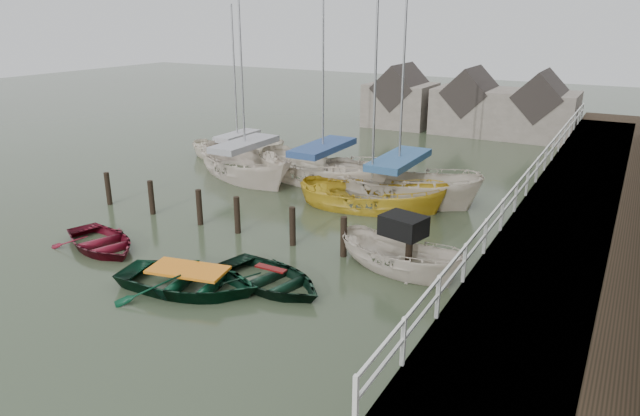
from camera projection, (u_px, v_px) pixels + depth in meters
The scene contains 13 objects.
ground at pixel (211, 269), 18.14m from camera, with size 120.00×120.00×0.00m, color #2E3723.
pier at pixel (573, 207), 21.76m from camera, with size 3.04×32.00×2.70m.
mooring_pilings at pixel (239, 220), 20.97m from camera, with size 13.72×0.22×1.80m.
far_sheds at pixel (467, 105), 38.59m from camera, with size 14.00×4.08×4.39m.
rowboat_red at pixel (102, 249), 19.75m from camera, with size 2.64×3.69×0.76m, color #5B0D1B.
rowboat_green at pixel (190, 290), 16.78m from camera, with size 3.14×4.39×0.91m, color black.
rowboat_dkgreen at pixel (271, 286), 17.02m from camera, with size 2.71×3.79×0.79m, color black.
motorboat at pixel (399, 268), 18.04m from camera, with size 4.67×2.61×2.63m.
sailboat_a at pixel (246, 176), 28.39m from camera, with size 7.74×5.55×11.90m.
sailboat_b at pixel (323, 181), 27.46m from camera, with size 7.94×4.00×12.91m.
sailboat_c at pixel (371, 208), 23.86m from camera, with size 6.62×3.64×11.28m.
sailboat_d at pixel (398, 196), 25.18m from camera, with size 7.75×3.37×11.75m.
sailboat_e at pixel (238, 157), 32.06m from camera, with size 5.77×3.55×9.24m.
Camera 1 is at (11.14, -12.70, 7.72)m, focal length 32.00 mm.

